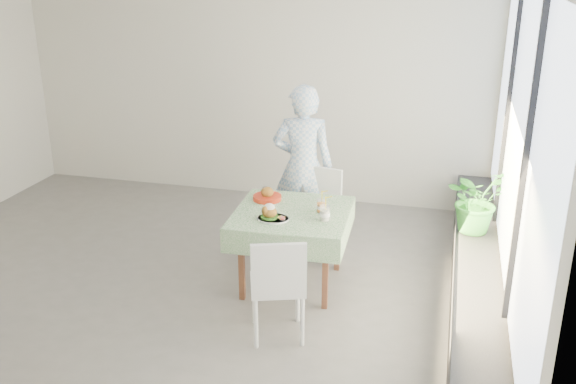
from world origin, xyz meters
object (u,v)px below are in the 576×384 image
(chair_far, at_px, (315,229))
(chair_near, at_px, (278,305))
(juice_cup_orange, at_px, (321,206))
(main_dish, at_px, (271,214))
(cafe_table, at_px, (292,240))
(diner, at_px, (303,166))
(potted_plant, at_px, (476,200))

(chair_far, xyz_separation_m, chair_near, (0.03, -1.59, 0.00))
(chair_near, height_order, juice_cup_orange, juice_cup_orange)
(chair_far, distance_m, main_dish, 1.08)
(cafe_table, xyz_separation_m, main_dish, (-0.13, -0.22, 0.33))
(chair_far, bearing_deg, main_dish, -102.59)
(main_dish, bearing_deg, juice_cup_orange, 35.41)
(cafe_table, xyz_separation_m, juice_cup_orange, (0.26, 0.06, 0.34))
(cafe_table, distance_m, chair_far, 0.73)
(diner, bearing_deg, main_dish, 80.01)
(cafe_table, distance_m, juice_cup_orange, 0.43)
(diner, distance_m, main_dish, 1.16)
(diner, distance_m, potted_plant, 1.80)
(diner, bearing_deg, juice_cup_orange, 104.12)
(chair_near, height_order, potted_plant, potted_plant)
(chair_near, relative_size, main_dish, 3.15)
(chair_far, bearing_deg, potted_plant, -5.32)
(chair_far, height_order, diner, diner)
(cafe_table, relative_size, chair_far, 1.20)
(chair_near, relative_size, juice_cup_orange, 3.65)
(main_dish, bearing_deg, cafe_table, 59.29)
(cafe_table, height_order, potted_plant, potted_plant)
(chair_near, relative_size, potted_plant, 1.45)
(juice_cup_orange, distance_m, potted_plant, 1.46)
(chair_far, relative_size, main_dish, 3.12)
(cafe_table, bearing_deg, chair_far, 84.00)
(main_dish, xyz_separation_m, juice_cup_orange, (0.40, 0.28, 0.01))
(chair_far, relative_size, juice_cup_orange, 3.61)
(diner, relative_size, juice_cup_orange, 7.00)
(cafe_table, relative_size, main_dish, 3.75)
(main_dish, bearing_deg, chair_near, -70.02)
(chair_near, height_order, main_dish, chair_near)
(chair_far, height_order, chair_near, chair_near)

